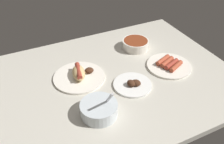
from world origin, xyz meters
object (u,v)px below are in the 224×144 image
plate_sausages (169,65)px  plate_grilled_meat (133,84)px  bowl_coleslaw (99,109)px  bowl_chili (136,44)px  plate_hotdog_assembled (79,75)px

plate_sausages → plate_grilled_meat: bearing=-167.8°
bowl_coleslaw → bowl_chili: bearing=44.3°
plate_grilled_meat → bowl_chili: 34.08cm
bowl_coleslaw → plate_sausages: bowl_coleslaw is taller
bowl_coleslaw → plate_sausages: (46.17, 15.14, -2.10)cm
bowl_coleslaw → plate_hotdog_assembled: size_ratio=0.62×
plate_hotdog_assembled → bowl_chili: (38.63, 12.18, 1.16)cm
plate_grilled_meat → plate_hotdog_assembled: bearing=141.0°
plate_grilled_meat → bowl_coleslaw: bearing=-155.5°
plate_grilled_meat → plate_sausages: bearing=12.2°
plate_hotdog_assembled → bowl_coleslaw: bearing=-92.0°
bowl_coleslaw → plate_grilled_meat: bowl_coleslaw is taller
bowl_coleslaw → bowl_chili: size_ratio=1.03×
plate_grilled_meat → bowl_chili: (18.10, 28.81, 1.92)cm
bowl_coleslaw → plate_grilled_meat: 23.69cm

